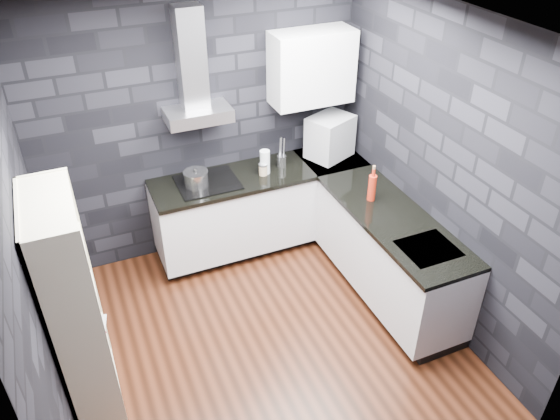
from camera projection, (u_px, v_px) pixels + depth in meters
ground at (264, 339)px, 4.81m from camera, size 3.20×3.20×0.00m
ceiling at (256, 28)px, 3.31m from camera, size 3.20×3.20×0.00m
wall_back at (199, 126)px, 5.30m from camera, size 3.20×0.05×2.70m
wall_front at (376, 374)px, 2.82m from camera, size 3.20×0.05×2.70m
wall_left at (27, 268)px, 3.53m from camera, size 0.05×3.20×2.70m
wall_right at (440, 170)px, 4.59m from camera, size 0.05×3.20×2.70m
toekick_back at (261, 237)px, 5.97m from camera, size 2.18×0.50×0.10m
toekick_right at (388, 287)px, 5.30m from camera, size 0.50×1.78×0.10m
counter_back_cab at (261, 207)px, 5.70m from camera, size 2.20×0.60×0.76m
counter_right_cab at (389, 253)px, 5.05m from camera, size 0.60×1.80×0.76m
counter_back_top at (261, 174)px, 5.47m from camera, size 2.20×0.62×0.04m
counter_right_top at (393, 218)px, 4.82m from camera, size 0.62×1.80×0.04m
counter_corner_top at (331, 158)px, 5.74m from camera, size 0.62×0.62×0.04m
hood_body at (198, 115)px, 5.02m from camera, size 0.60×0.34×0.12m
hood_chimney at (191, 58)px, 4.79m from camera, size 0.24×0.20×0.90m
upper_cabinet at (312, 67)px, 5.23m from camera, size 0.80×0.35×0.70m
cooktop at (208, 182)px, 5.28m from camera, size 0.58×0.50×0.01m
sink_rim at (428, 249)px, 4.43m from camera, size 0.44×0.40×0.01m
pot at (196, 179)px, 5.19m from camera, size 0.24×0.24×0.13m
glass_vase at (265, 162)px, 5.38m from camera, size 0.12×0.12×0.24m
storage_jar at (263, 170)px, 5.39m from camera, size 0.10×0.10×0.10m
utensil_crock at (282, 161)px, 5.53m from camera, size 0.10×0.10×0.12m
appliance_garage at (330, 137)px, 5.62m from camera, size 0.54×0.48×0.44m
red_bottle at (372, 188)px, 4.97m from camera, size 0.09×0.09×0.25m
bookshelf at (75, 308)px, 3.85m from camera, size 0.42×0.83×1.80m
fruit_bowl at (75, 316)px, 3.74m from camera, size 0.23×0.23×0.05m
book_red at (80, 330)px, 4.12m from camera, size 0.14×0.09×0.20m
book_second at (79, 319)px, 4.19m from camera, size 0.18×0.05×0.25m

